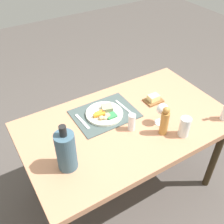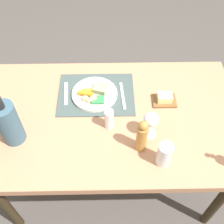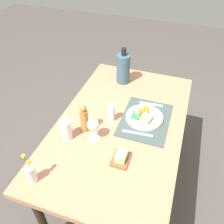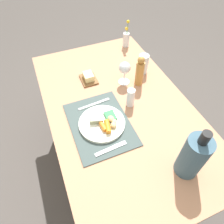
{
  "view_description": "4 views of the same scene",
  "coord_description": "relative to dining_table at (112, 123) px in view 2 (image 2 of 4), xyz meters",
  "views": [
    {
      "loc": [
        0.77,
        1.07,
        1.92
      ],
      "look_at": [
        0.09,
        -0.04,
        0.83
      ],
      "focal_mm": 42.43,
      "sensor_mm": 36.0,
      "label": 1
    },
    {
      "loc": [
        0.01,
        0.91,
        1.92
      ],
      "look_at": [
        -0.0,
        -0.01,
        0.76
      ],
      "focal_mm": 44.68,
      "sensor_mm": 36.0,
      "label": 2
    },
    {
      "loc": [
        -1.12,
        -0.32,
        1.85
      ],
      "look_at": [
        0.04,
        0.07,
        0.78
      ],
      "focal_mm": 38.02,
      "sensor_mm": 36.0,
      "label": 3
    },
    {
      "loc": [
        0.74,
        -0.35,
        1.65
      ],
      "look_at": [
        0.08,
        -0.08,
        0.8
      ],
      "focal_mm": 32.51,
      "sensor_mm": 36.0,
      "label": 4
    }
  ],
  "objects": [
    {
      "name": "placemat",
      "position": [
        0.08,
        -0.15,
        0.07
      ],
      "size": [
        0.43,
        0.32,
        0.01
      ],
      "primitive_type": "cube",
      "color": "#41504E",
      "rests_on": "dining_table"
    },
    {
      "name": "pepper_mill",
      "position": [
        -0.14,
        0.2,
        0.17
      ],
      "size": [
        0.05,
        0.05,
        0.21
      ],
      "color": "#B87E39",
      "rests_on": "dining_table"
    },
    {
      "name": "dining_table",
      "position": [
        0.0,
        0.0,
        0.0
      ],
      "size": [
        1.4,
        0.83,
        0.73
      ],
      "color": "tan",
      "rests_on": "ground_plane"
    },
    {
      "name": "dinner_plate",
      "position": [
        0.09,
        -0.14,
        0.09
      ],
      "size": [
        0.26,
        0.26,
        0.05
      ],
      "color": "white",
      "rests_on": "placemat"
    },
    {
      "name": "ground_plane",
      "position": [
        0.0,
        0.0,
        -0.66
      ],
      "size": [
        8.0,
        8.0,
        0.0
      ],
      "primitive_type": "plane",
      "color": "#4D4642"
    },
    {
      "name": "water_tumbler",
      "position": [
        -0.24,
        0.28,
        0.13
      ],
      "size": [
        0.07,
        0.07,
        0.14
      ],
      "color": "silver",
      "rests_on": "dining_table"
    },
    {
      "name": "salt_shaker",
      "position": [
        0.01,
        0.07,
        0.13
      ],
      "size": [
        0.05,
        0.05,
        0.12
      ],
      "primitive_type": "cylinder",
      "color": "white",
      "rests_on": "dining_table"
    },
    {
      "name": "cooler_bottle",
      "position": [
        0.49,
        0.13,
        0.19
      ],
      "size": [
        0.11,
        0.11,
        0.3
      ],
      "color": "#3C5B6D",
      "rests_on": "dining_table"
    },
    {
      "name": "butter_dish",
      "position": [
        -0.29,
        -0.09,
        0.09
      ],
      "size": [
        0.13,
        0.1,
        0.05
      ],
      "color": "brown",
      "rests_on": "dining_table"
    },
    {
      "name": "fork",
      "position": [
        -0.07,
        -0.13,
        0.08
      ],
      "size": [
        0.03,
        0.2,
        0.0
      ],
      "primitive_type": "cube",
      "rotation": [
        0.0,
        0.0,
        0.08
      ],
      "color": "silver",
      "rests_on": "placemat"
    },
    {
      "name": "wine_glass",
      "position": [
        -0.19,
        0.12,
        0.18
      ],
      "size": [
        0.08,
        0.08,
        0.16
      ],
      "color": "white",
      "rests_on": "dining_table"
    },
    {
      "name": "knife",
      "position": [
        0.26,
        -0.16,
        0.08
      ],
      "size": [
        0.03,
        0.17,
        0.0
      ],
      "primitive_type": "cube",
      "rotation": [
        0.0,
        0.0,
        0.07
      ],
      "color": "silver",
      "rests_on": "placemat"
    }
  ]
}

